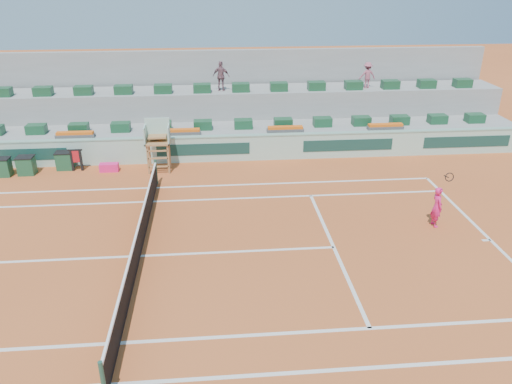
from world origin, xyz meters
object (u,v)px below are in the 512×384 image
player_bag (109,167)px  tennis_player (437,206)px  drink_cooler_a (65,160)px  umpire_chair (158,138)px

player_bag → tennis_player: bearing=-26.6°
player_bag → tennis_player: tennis_player is taller
tennis_player → drink_cooler_a: bearing=155.1°
umpire_chair → drink_cooler_a: umpire_chair is taller
player_bag → umpire_chair: size_ratio=0.35×
player_bag → tennis_player: 14.21m
player_bag → tennis_player: size_ratio=0.37×
umpire_chair → drink_cooler_a: 4.54m
player_bag → umpire_chair: umpire_chair is taller
umpire_chair → tennis_player: umpire_chair is taller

